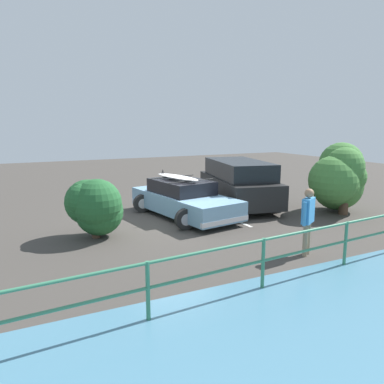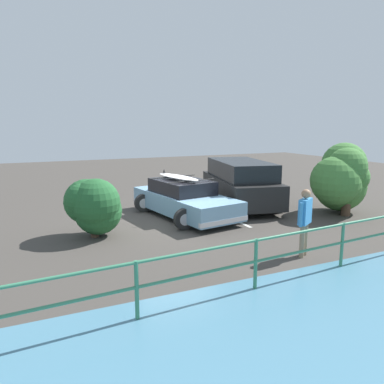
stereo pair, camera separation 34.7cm
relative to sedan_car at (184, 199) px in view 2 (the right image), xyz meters
The scene contains 8 objects.
ground_plane 0.88m from the sedan_car, 30.41° to the left, with size 44.00×44.00×0.02m, color #423D38.
parking_stripe 1.43m from the sedan_car, behind, with size 4.30×0.12×0.00m, color silver.
sedan_car is the anchor object (origin of this frame).
suv_car 2.66m from the sedan_car, 168.37° to the right, with size 3.14×4.81×1.75m.
person_bystander 4.96m from the sedan_car, 102.03° to the left, with size 0.56×0.40×1.64m.
railing_fence 5.95m from the sedan_car, 79.98° to the left, with size 9.69×0.73×1.00m.
bush_near_left 3.47m from the sedan_car, 19.39° to the left, with size 1.57×1.62×1.67m.
bush_near_right 5.57m from the sedan_car, 159.31° to the left, with size 2.47×2.16×2.49m.
Camera 2 is at (4.44, 11.22, 3.16)m, focal length 35.00 mm.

